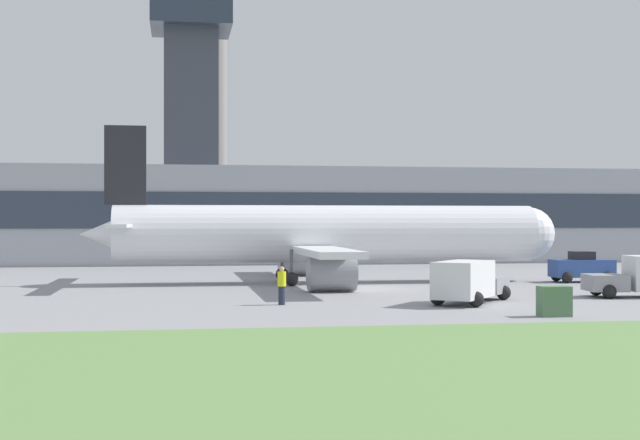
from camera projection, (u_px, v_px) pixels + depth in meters
The scene contains 9 objects.
ground_plane at pixel (370, 288), 50.02m from camera, with size 400.00×400.00×0.00m, color gray.
terminal_building at pixel (288, 209), 82.07m from camera, with size 89.57×12.93×24.86m.
smokestack_left at pixel (214, 87), 107.93m from camera, with size 3.52×3.52×39.80m.
airplane at pixel (321, 236), 54.14m from camera, with size 29.22×24.27×9.39m.
pushback_tug at pixel (582, 268), 54.90m from camera, with size 3.76×2.39×1.89m.
baggage_truck at pixel (468, 282), 40.77m from camera, with size 5.06×5.80×1.96m.
ground_crew_person at pixel (282, 285), 40.08m from camera, with size 0.52×0.52×1.73m.
traffic_cone_near_nose at pixel (503, 287), 46.55m from camera, with size 0.56×0.56×0.73m.
utility_cabinet at pixel (554, 301), 35.24m from camera, with size 1.23×0.74×1.20m.
Camera 1 is at (-10.71, -48.94, 3.81)m, focal length 50.00 mm.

